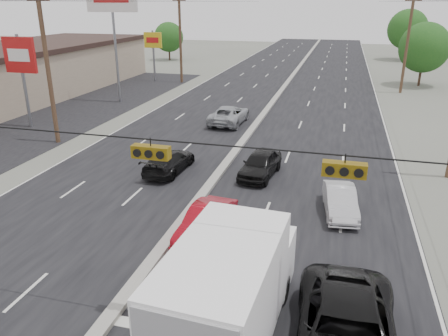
{
  "coord_description": "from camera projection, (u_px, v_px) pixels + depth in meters",
  "views": [
    {
      "loc": [
        6.23,
        -10.15,
        9.21
      ],
      "look_at": [
        1.5,
        7.56,
        2.2
      ],
      "focal_mm": 35.0,
      "sensor_mm": 36.0,
      "label": 1
    }
  ],
  "objects": [
    {
      "name": "ground",
      "position": [
        118.0,
        309.0,
        13.95
      ],
      "size": [
        200.0,
        200.0,
        0.0
      ],
      "primitive_type": "plane",
      "color": "#606356",
      "rests_on": "ground"
    },
    {
      "name": "pole_sign_far",
      "position": [
        153.0,
        44.0,
        52.33
      ],
      "size": [
        2.2,
        0.25,
        6.0
      ],
      "color": "slate",
      "rests_on": "ground"
    },
    {
      "name": "pole_sign_billboard",
      "position": [
        112.0,
        6.0,
        39.55
      ],
      "size": [
        5.0,
        0.25,
        11.0
      ],
      "color": "slate",
      "rests_on": "ground"
    },
    {
      "name": "road_surface",
      "position": [
        270.0,
        106.0,
        41.02
      ],
      "size": [
        20.0,
        160.0,
        0.02
      ],
      "primitive_type": "cube",
      "color": "black",
      "rests_on": "ground"
    },
    {
      "name": "tree_right_mid",
      "position": [
        424.0,
        48.0,
        49.39
      ],
      "size": [
        5.6,
        5.6,
        7.14
      ],
      "color": "#382619",
      "rests_on": "ground"
    },
    {
      "name": "pole_sign_mid",
      "position": [
        20.0,
        60.0,
        32.47
      ],
      "size": [
        2.6,
        0.25,
        7.0
      ],
      "color": "slate",
      "rests_on": "ground"
    },
    {
      "name": "black_suv",
      "position": [
        346.0,
        336.0,
        11.66
      ],
      "size": [
        2.9,
        6.06,
        1.67
      ],
      "primitive_type": "imported",
      "rotation": [
        0.0,
        0.0,
        0.02
      ],
      "color": "black",
      "rests_on": "ground"
    },
    {
      "name": "tan_sedan",
      "position": [
        192.0,
        336.0,
        11.7
      ],
      "size": [
        2.54,
        5.69,
        1.62
      ],
      "primitive_type": "imported",
      "rotation": [
        0.0,
        0.0,
        -0.05
      ],
      "color": "brown",
      "rests_on": "ground"
    },
    {
      "name": "box_truck",
      "position": [
        231.0,
        291.0,
        11.91
      ],
      "size": [
        2.82,
        7.05,
        3.51
      ],
      "rotation": [
        0.0,
        0.0,
        -0.06
      ],
      "color": "black",
      "rests_on": "ground"
    },
    {
      "name": "oncoming_far",
      "position": [
        229.0,
        115.0,
        34.93
      ],
      "size": [
        2.56,
        5.25,
        1.44
      ],
      "primitive_type": "imported",
      "rotation": [
        0.0,
        0.0,
        3.11
      ],
      "color": "#9C9FA3",
      "rests_on": "ground"
    },
    {
      "name": "tree_left_far",
      "position": [
        169.0,
        37.0,
        72.07
      ],
      "size": [
        4.8,
        4.8,
        6.12
      ],
      "color": "#382619",
      "rests_on": "ground"
    },
    {
      "name": "utility_pole_left_c",
      "position": [
        180.0,
        39.0,
        51.24
      ],
      "size": [
        1.6,
        0.3,
        10.0
      ],
      "color": "#422D1E",
      "rests_on": "ground"
    },
    {
      "name": "queue_car_b",
      "position": [
        340.0,
        201.0,
        20.04
      ],
      "size": [
        1.8,
        3.92,
        1.25
      ],
      "primitive_type": "imported",
      "rotation": [
        0.0,
        0.0,
        0.13
      ],
      "color": "#BDBEBF",
      "rests_on": "ground"
    },
    {
      "name": "parking_lot",
      "position": [
        81.0,
        107.0,
        40.61
      ],
      "size": [
        10.0,
        42.0,
        0.02
      ],
      "primitive_type": "cube",
      "color": "black",
      "rests_on": "ground"
    },
    {
      "name": "utility_pole_right_c",
      "position": [
        407.0,
        44.0,
        45.2
      ],
      "size": [
        1.6,
        0.3,
        10.0
      ],
      "color": "#422D1E",
      "rests_on": "ground"
    },
    {
      "name": "queue_car_a",
      "position": [
        260.0,
        164.0,
        24.37
      ],
      "size": [
        2.15,
        4.32,
        1.42
      ],
      "primitive_type": "imported",
      "rotation": [
        0.0,
        0.0,
        -0.12
      ],
      "color": "black",
      "rests_on": "ground"
    },
    {
      "name": "oncoming_near",
      "position": [
        169.0,
        161.0,
        25.0
      ],
      "size": [
        2.02,
        4.47,
        1.27
      ],
      "primitive_type": "imported",
      "rotation": [
        0.0,
        0.0,
        3.09
      ],
      "color": "black",
      "rests_on": "ground"
    },
    {
      "name": "red_sedan",
      "position": [
        206.0,
        223.0,
        17.98
      ],
      "size": [
        1.79,
        4.19,
        1.34
      ],
      "primitive_type": "imported",
      "rotation": [
        0.0,
        0.0,
        -0.09
      ],
      "color": "maroon",
      "rests_on": "ground"
    },
    {
      "name": "center_median",
      "position": [
        270.0,
        105.0,
        40.98
      ],
      "size": [
        0.5,
        160.0,
        0.2
      ],
      "primitive_type": "cube",
      "color": "gray",
      "rests_on": "ground"
    },
    {
      "name": "utility_pole_left_b",
      "position": [
        48.0,
        68.0,
        28.68
      ],
      "size": [
        1.6,
        0.3,
        10.0
      ],
      "color": "#422D1E",
      "rests_on": "ground"
    },
    {
      "name": "traffic_signals",
      "position": [
        147.0,
        150.0,
        11.65
      ],
      "size": [
        25.0,
        0.3,
        0.54
      ],
      "color": "black",
      "rests_on": "ground"
    },
    {
      "name": "tree_right_far",
      "position": [
        408.0,
        29.0,
        71.48
      ],
      "size": [
        6.4,
        6.4,
        8.16
      ],
      "color": "#382619",
      "rests_on": "ground"
    }
  ]
}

